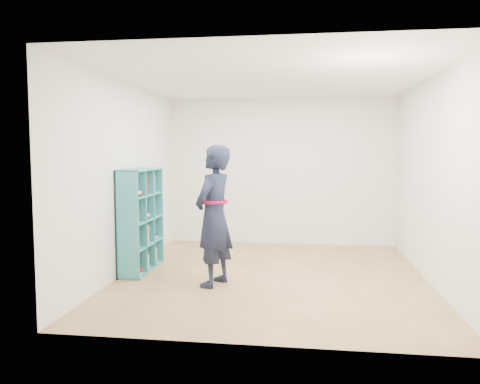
# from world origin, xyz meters

# --- Properties ---
(floor) EXTENTS (4.50, 4.50, 0.00)m
(floor) POSITION_xyz_m (0.00, 0.00, 0.00)
(floor) COLOR olive
(floor) RESTS_ON ground
(ceiling) EXTENTS (4.50, 4.50, 0.00)m
(ceiling) POSITION_xyz_m (0.00, 0.00, 2.60)
(ceiling) COLOR white
(ceiling) RESTS_ON wall_back
(wall_left) EXTENTS (0.02, 4.50, 2.60)m
(wall_left) POSITION_xyz_m (-2.00, 0.00, 1.30)
(wall_left) COLOR white
(wall_left) RESTS_ON floor
(wall_right) EXTENTS (0.02, 4.50, 2.60)m
(wall_right) POSITION_xyz_m (2.00, 0.00, 1.30)
(wall_right) COLOR white
(wall_right) RESTS_ON floor
(wall_back) EXTENTS (4.00, 0.02, 2.60)m
(wall_back) POSITION_xyz_m (0.00, 2.25, 1.30)
(wall_back) COLOR white
(wall_back) RESTS_ON floor
(wall_front) EXTENTS (4.00, 0.02, 2.60)m
(wall_front) POSITION_xyz_m (0.00, -2.25, 1.30)
(wall_front) COLOR white
(wall_front) RESTS_ON floor
(bookshelf) EXTENTS (0.31, 1.07, 1.42)m
(bookshelf) POSITION_xyz_m (-1.86, 0.07, 0.69)
(bookshelf) COLOR teal
(bookshelf) RESTS_ON floor
(person) EXTENTS (0.60, 0.73, 1.74)m
(person) POSITION_xyz_m (-0.69, -0.51, 0.87)
(person) COLOR black
(person) RESTS_ON floor
(smartphone) EXTENTS (0.04, 0.10, 0.13)m
(smartphone) POSITION_xyz_m (-0.80, -0.38, 0.99)
(smartphone) COLOR silver
(smartphone) RESTS_ON person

